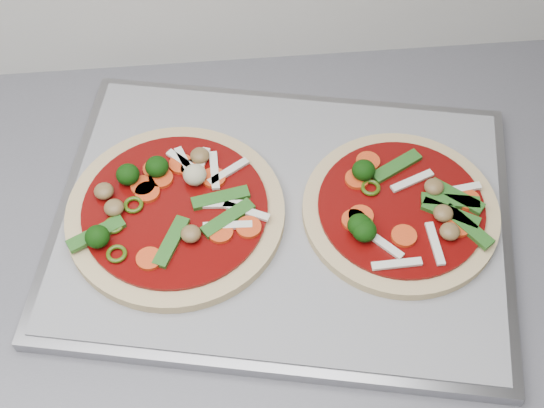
{
  "coord_description": "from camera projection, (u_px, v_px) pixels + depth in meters",
  "views": [
    {
      "loc": [
        -0.51,
        0.92,
        1.55
      ],
      "look_at": [
        -0.47,
        1.36,
        0.93
      ],
      "focal_mm": 50.0,
      "sensor_mm": 36.0,
      "label": 1
    }
  ],
  "objects": [
    {
      "name": "pizza_left",
      "position": [
        174.0,
        210.0,
        0.76
      ],
      "size": [
        0.24,
        0.24,
        0.04
      ],
      "rotation": [
        0.0,
        0.0,
        0.1
      ],
      "color": "tan",
      "rests_on": "parchment"
    },
    {
      "name": "baking_tray",
      "position": [
        283.0,
        220.0,
        0.77
      ],
      "size": [
        0.52,
        0.43,
        0.01
      ],
      "primitive_type": "cube",
      "rotation": [
        0.0,
        0.0,
        -0.21
      ],
      "color": "gray",
      "rests_on": "countertop"
    },
    {
      "name": "pizza_right",
      "position": [
        400.0,
        210.0,
        0.76
      ],
      "size": [
        0.22,
        0.22,
        0.03
      ],
      "rotation": [
        0.0,
        0.0,
        -0.14
      ],
      "color": "tan",
      "rests_on": "parchment"
    },
    {
      "name": "parchment",
      "position": [
        283.0,
        215.0,
        0.77
      ],
      "size": [
        0.49,
        0.4,
        0.0
      ],
      "primitive_type": "cube",
      "rotation": [
        0.0,
        0.0,
        -0.21
      ],
      "color": "gray",
      "rests_on": "baking_tray"
    }
  ]
}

